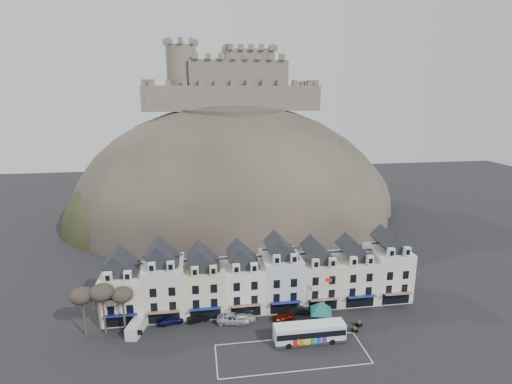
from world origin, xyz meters
The scene contains 21 objects.
ground centered at (0.00, 0.00, 0.00)m, with size 300.00×300.00×0.00m, color black.
coach_bay_markings centered at (2.00, 1.25, 0.00)m, with size 22.00×7.50×0.01m, color silver.
townhouse_terrace centered at (0.15, 15.97, 5.30)m, with size 54.40×9.35×11.80m.
castle_hill centered at (1.25, 68.95, 0.11)m, with size 100.00×76.00×68.00m.
castle centered at (0.51, 75.93, 40.19)m, with size 50.20×22.20×22.00m.
tree_left_far centered at (-29.00, 10.50, 6.90)m, with size 3.61×3.61×8.24m.
tree_left_mid centered at (-26.00, 10.50, 7.24)m, with size 3.78×3.78×8.64m.
tree_left_near centered at (-23.00, 10.50, 6.55)m, with size 3.43×3.43×7.84m.
bus centered at (5.36, 3.66, 1.71)m, with size 10.95×2.57×3.09m.
bus_shelter centered at (8.44, 7.64, 3.41)m, with size 6.68×6.68×4.39m.
red_buoy centered at (10.81, 5.26, 1.09)m, with size 1.72×1.72×2.13m.
flagpole centered at (9.46, 9.09, 4.59)m, with size 1.13×0.38×8.05m.
white_van centered at (-21.27, 9.92, 0.99)m, with size 2.86×4.64×1.97m.
planter_west centered at (13.32, 5.16, 0.47)m, with size 1.06×0.69×0.98m.
planter_east centered at (14.60, 6.58, 0.53)m, with size 1.22×0.87×1.10m.
car_navy centered at (-16.00, 12.00, 0.74)m, with size 1.74×4.33×1.47m, color #0B0D38.
car_black centered at (-11.40, 12.00, 0.63)m, with size 1.33×3.82×1.26m, color black.
car_silver centered at (-5.60, 10.73, 0.78)m, with size 2.58×5.50×1.55m, color silver.
car_white centered at (-4.01, 10.91, 0.62)m, with size 1.74×4.27×1.24m, color white.
car_maroon centered at (2.82, 10.20, 0.63)m, with size 1.50×3.72×1.27m, color #540F04.
car_charcoal centered at (6.00, 12.00, 0.76)m, with size 1.60×4.60×1.52m, color black.
Camera 1 is at (-10.76, -48.35, 37.42)m, focal length 28.00 mm.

